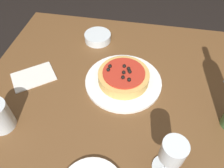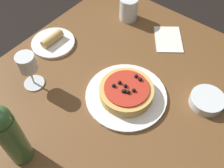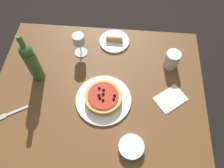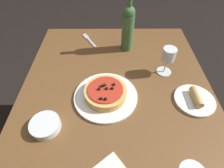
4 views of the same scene
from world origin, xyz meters
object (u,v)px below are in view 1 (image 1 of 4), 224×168
at_px(pizza, 124,76).
at_px(wine_glass, 173,153).
at_px(dining_table, 128,109).
at_px(side_bowl, 98,37).
at_px(dinner_plate, 123,81).

xyz_separation_m(pizza, wine_glass, (0.17, -0.31, 0.07)).
bearing_deg(wine_glass, dining_table, 117.92).
bearing_deg(pizza, side_bowl, 123.14).
relative_size(dining_table, side_bowl, 9.47).
xyz_separation_m(dining_table, wine_glass, (0.14, -0.25, 0.21)).
xyz_separation_m(dinner_plate, pizza, (-0.00, -0.00, 0.03)).
xyz_separation_m(dinner_plate, wine_glass, (0.17, -0.31, 0.10)).
xyz_separation_m(dining_table, pizza, (-0.03, 0.05, 0.13)).
relative_size(pizza, side_bowl, 1.60).
bearing_deg(dining_table, dinner_plate, 122.79).
height_order(dining_table, wine_glass, wine_glass).
relative_size(dining_table, dinner_plate, 3.90).
height_order(dining_table, pizza, pizza).
relative_size(wine_glass, side_bowl, 1.23).
xyz_separation_m(pizza, side_bowl, (-0.16, 0.24, -0.02)).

